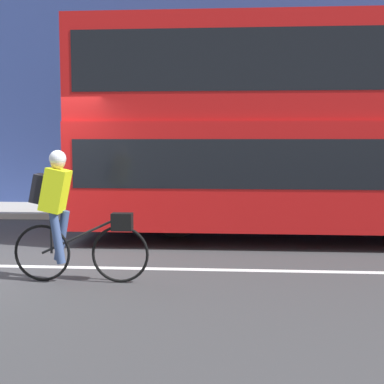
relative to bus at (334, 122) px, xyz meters
name	(u,v)px	position (x,y,z in m)	size (l,w,h in m)	color
ground_plane	(2,263)	(-5.19, -2.35, -2.13)	(80.00, 80.00, 0.00)	#38383A
sidewalk_curb	(94,211)	(-5.19, 2.97, -2.06)	(60.00, 2.17, 0.14)	#A8A399
building_facade	(103,50)	(-5.19, 4.20, 2.01)	(60.00, 0.30, 8.28)	#33478C
bus	(334,122)	(0.00, 0.00, 0.00)	(9.22, 2.56, 3.85)	black
cyclist_on_bike	(66,212)	(-3.92, -3.25, -1.23)	(1.74, 0.32, 1.68)	black
trash_bin	(87,191)	(-5.34, 2.86, -1.57)	(0.57, 0.57, 0.84)	#262628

